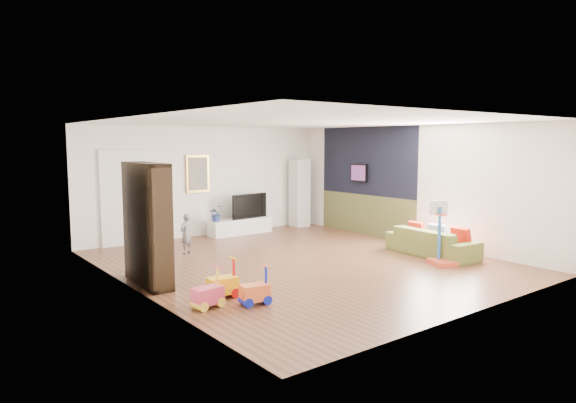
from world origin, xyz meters
TOP-DOWN VIEW (x-y plane):
  - floor at (0.00, 0.00)m, footprint 6.50×7.50m
  - ceiling at (0.00, 0.00)m, footprint 6.50×7.50m
  - wall_back at (0.00, 3.75)m, footprint 6.50×0.00m
  - wall_front at (0.00, -3.75)m, footprint 6.50×0.00m
  - wall_left at (-3.25, 0.00)m, footprint 0.00×7.50m
  - wall_right at (3.25, 0.00)m, footprint 0.00×7.50m
  - navy_accent at (3.23, 1.40)m, footprint 0.01×3.20m
  - olive_wainscot at (3.23, 1.40)m, footprint 0.01×3.20m
  - doorway at (-1.90, 3.71)m, footprint 1.45×0.06m
  - painting_back at (-0.25, 3.71)m, footprint 0.62×0.06m
  - artwork_right at (3.17, 1.60)m, footprint 0.04×0.56m
  - media_console at (0.73, 3.34)m, footprint 1.71×0.46m
  - tall_cabinet at (2.70, 3.40)m, footprint 0.45×0.45m
  - bookshelf at (-2.94, 0.32)m, footprint 0.42×1.38m
  - sofa at (2.51, -1.18)m, footprint 0.87×1.97m
  - basketball_hoop at (2.00, -1.80)m, footprint 0.59×0.64m
  - ride_on_yellow at (-2.36, -1.07)m, footprint 0.46×0.31m
  - ride_on_orange at (-2.16, -1.64)m, footprint 0.45×0.32m
  - ride_on_pink at (-2.77, -1.37)m, footprint 0.45×0.31m
  - child at (-1.41, 2.06)m, footprint 0.37×0.33m
  - tv at (0.95, 3.37)m, footprint 1.09×0.27m
  - vase_plant at (0.02, 3.31)m, footprint 0.39×0.34m
  - pillow_left at (2.67, -1.75)m, footprint 0.14×0.41m
  - pillow_center at (2.71, -1.17)m, footprint 0.14×0.39m
  - pillow_right at (2.69, -0.64)m, footprint 0.10×0.37m

SIDE VIEW (x-z plane):
  - floor at x=0.00m, z-range 0.00..0.00m
  - media_console at x=0.73m, z-range 0.00..0.40m
  - ride_on_orange at x=-2.16m, z-range 0.00..0.55m
  - ride_on_pink at x=-2.77m, z-range 0.00..0.56m
  - sofa at x=2.51m, z-range 0.00..0.56m
  - ride_on_yellow at x=-2.36m, z-range 0.00..0.58m
  - child at x=-1.41m, z-range 0.00..0.85m
  - pillow_left at x=2.67m, z-range 0.24..0.64m
  - pillow_center at x=2.71m, z-range 0.25..0.63m
  - pillow_right at x=2.69m, z-range 0.26..0.63m
  - olive_wainscot at x=3.23m, z-range 0.00..1.00m
  - vase_plant at x=0.02m, z-range 0.40..0.79m
  - basketball_hoop at x=2.00m, z-range 0.00..1.22m
  - tv at x=0.95m, z-range 0.40..1.02m
  - tall_cabinet at x=2.70m, z-range 0.00..1.86m
  - bookshelf at x=-2.94m, z-range 0.00..1.99m
  - doorway at x=-1.90m, z-range 0.00..2.10m
  - wall_back at x=0.00m, z-range 0.00..2.70m
  - wall_front at x=0.00m, z-range 0.00..2.70m
  - wall_left at x=-3.25m, z-range 0.00..2.70m
  - wall_right at x=3.25m, z-range 0.00..2.70m
  - artwork_right at x=3.17m, z-range 1.32..1.78m
  - painting_back at x=-0.25m, z-range 1.09..2.01m
  - navy_accent at x=3.23m, z-range 1.00..2.70m
  - ceiling at x=0.00m, z-range 2.70..2.70m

